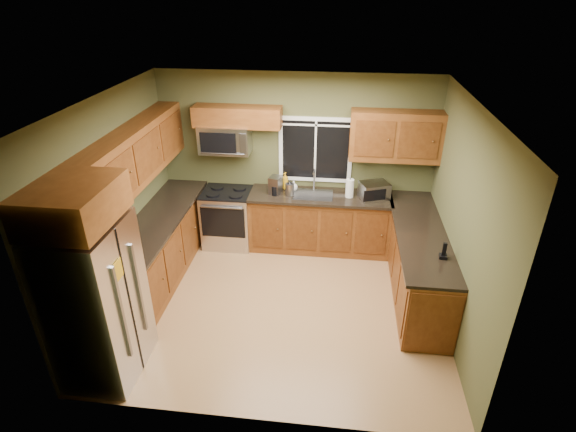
% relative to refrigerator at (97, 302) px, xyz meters
% --- Properties ---
extents(floor, '(4.20, 4.20, 0.00)m').
position_rel_refrigerator_xyz_m(floor, '(1.74, 1.30, -0.90)').
color(floor, '#9B6F44').
rests_on(floor, ground).
extents(ceiling, '(4.20, 4.20, 0.00)m').
position_rel_refrigerator_xyz_m(ceiling, '(1.74, 1.30, 1.80)').
color(ceiling, white).
rests_on(ceiling, back_wall).
extents(back_wall, '(4.20, 0.00, 4.20)m').
position_rel_refrigerator_xyz_m(back_wall, '(1.74, 3.10, 0.45)').
color(back_wall, '#484A29').
rests_on(back_wall, ground).
extents(front_wall, '(4.20, 0.00, 4.20)m').
position_rel_refrigerator_xyz_m(front_wall, '(1.74, -0.50, 0.45)').
color(front_wall, '#484A29').
rests_on(front_wall, ground).
extents(left_wall, '(0.00, 3.60, 3.60)m').
position_rel_refrigerator_xyz_m(left_wall, '(-0.36, 1.30, 0.45)').
color(left_wall, '#484A29').
rests_on(left_wall, ground).
extents(right_wall, '(0.00, 3.60, 3.60)m').
position_rel_refrigerator_xyz_m(right_wall, '(3.84, 1.30, 0.45)').
color(right_wall, '#484A29').
rests_on(right_wall, ground).
extents(window, '(1.12, 0.03, 1.02)m').
position_rel_refrigerator_xyz_m(window, '(2.04, 3.08, 0.65)').
color(window, white).
rests_on(window, back_wall).
extents(base_cabinets_left, '(0.60, 2.65, 0.90)m').
position_rel_refrigerator_xyz_m(base_cabinets_left, '(-0.06, 1.78, -0.45)').
color(base_cabinets_left, brown).
rests_on(base_cabinets_left, ground).
extents(countertop_left, '(0.65, 2.65, 0.04)m').
position_rel_refrigerator_xyz_m(countertop_left, '(-0.04, 1.78, 0.02)').
color(countertop_left, black).
rests_on(countertop_left, base_cabinets_left).
extents(base_cabinets_back, '(2.17, 0.60, 0.90)m').
position_rel_refrigerator_xyz_m(base_cabinets_back, '(2.15, 2.80, -0.45)').
color(base_cabinets_back, brown).
rests_on(base_cabinets_back, ground).
extents(countertop_back, '(2.17, 0.65, 0.04)m').
position_rel_refrigerator_xyz_m(countertop_back, '(2.15, 2.78, 0.02)').
color(countertop_back, black).
rests_on(countertop_back, base_cabinets_back).
extents(base_cabinets_peninsula, '(0.60, 2.52, 0.90)m').
position_rel_refrigerator_xyz_m(base_cabinets_peninsula, '(3.54, 1.84, -0.45)').
color(base_cabinets_peninsula, brown).
rests_on(base_cabinets_peninsula, ground).
extents(countertop_peninsula, '(0.65, 2.50, 0.04)m').
position_rel_refrigerator_xyz_m(countertop_peninsula, '(3.51, 1.85, 0.02)').
color(countertop_peninsula, black).
rests_on(countertop_peninsula, base_cabinets_peninsula).
extents(upper_cabinets_left, '(0.33, 2.65, 0.72)m').
position_rel_refrigerator_xyz_m(upper_cabinets_left, '(-0.20, 1.78, 0.96)').
color(upper_cabinets_left, brown).
rests_on(upper_cabinets_left, left_wall).
extents(upper_cabinets_back_left, '(1.30, 0.33, 0.30)m').
position_rel_refrigerator_xyz_m(upper_cabinets_back_left, '(0.89, 2.94, 1.17)').
color(upper_cabinets_back_left, brown).
rests_on(upper_cabinets_back_left, back_wall).
extents(upper_cabinets_back_right, '(1.30, 0.33, 0.72)m').
position_rel_refrigerator_xyz_m(upper_cabinets_back_right, '(3.19, 2.94, 0.96)').
color(upper_cabinets_back_right, brown).
rests_on(upper_cabinets_back_right, back_wall).
extents(upper_cabinet_over_fridge, '(0.72, 0.90, 0.38)m').
position_rel_refrigerator_xyz_m(upper_cabinet_over_fridge, '(-0.00, 0.00, 1.13)').
color(upper_cabinet_over_fridge, brown).
rests_on(upper_cabinet_over_fridge, left_wall).
extents(refrigerator, '(0.74, 0.90, 1.80)m').
position_rel_refrigerator_xyz_m(refrigerator, '(0.00, 0.00, 0.00)').
color(refrigerator, '#B7B7BC').
rests_on(refrigerator, ground).
extents(range, '(0.76, 0.69, 0.94)m').
position_rel_refrigerator_xyz_m(range, '(0.69, 2.77, -0.43)').
color(range, '#B7B7BC').
rests_on(range, ground).
extents(microwave, '(0.76, 0.41, 0.42)m').
position_rel_refrigerator_xyz_m(microwave, '(0.69, 2.91, 0.83)').
color(microwave, '#B7B7BC').
rests_on(microwave, back_wall).
extents(sink, '(0.60, 0.42, 0.36)m').
position_rel_refrigerator_xyz_m(sink, '(2.04, 2.79, 0.05)').
color(sink, slate).
rests_on(sink, countertop_back).
extents(toaster_oven, '(0.49, 0.44, 0.25)m').
position_rel_refrigerator_xyz_m(toaster_oven, '(2.95, 2.75, 0.17)').
color(toaster_oven, '#B7B7BC').
rests_on(toaster_oven, countertop_back).
extents(coffee_maker, '(0.21, 0.25, 0.27)m').
position_rel_refrigerator_xyz_m(coffee_maker, '(1.46, 2.76, 0.17)').
color(coffee_maker, slate).
rests_on(coffee_maker, countertop_back).
extents(kettle, '(0.14, 0.14, 0.24)m').
position_rel_refrigerator_xyz_m(kettle, '(1.69, 2.71, 0.15)').
color(kettle, '#B7B7BC').
rests_on(kettle, countertop_back).
extents(paper_towel_roll, '(0.15, 0.15, 0.31)m').
position_rel_refrigerator_xyz_m(paper_towel_roll, '(2.59, 2.78, 0.18)').
color(paper_towel_roll, white).
rests_on(paper_towel_roll, countertop_back).
extents(soap_bottle_a, '(0.13, 0.14, 0.27)m').
position_rel_refrigerator_xyz_m(soap_bottle_a, '(1.59, 2.96, 0.17)').
color(soap_bottle_a, '#CB9213').
rests_on(soap_bottle_a, countertop_back).
extents(soap_bottle_c, '(0.15, 0.15, 0.16)m').
position_rel_refrigerator_xyz_m(soap_bottle_c, '(1.73, 2.91, 0.12)').
color(soap_bottle_c, white).
rests_on(soap_bottle_c, countertop_back).
extents(cordless_phone, '(0.10, 0.10, 0.20)m').
position_rel_refrigerator_xyz_m(cordless_phone, '(3.68, 1.21, 0.10)').
color(cordless_phone, black).
rests_on(cordless_phone, countertop_peninsula).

